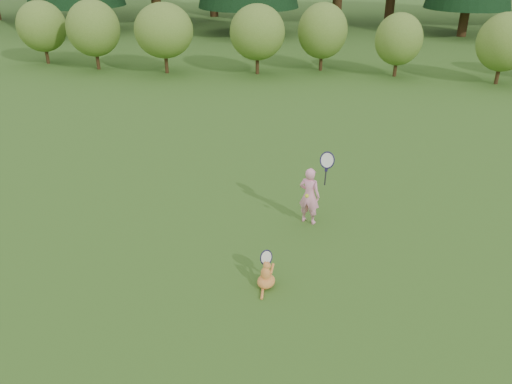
# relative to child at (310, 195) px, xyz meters

# --- Properties ---
(ground) EXTENTS (100.00, 100.00, 0.00)m
(ground) POSITION_rel_child_xyz_m (-1.17, -1.05, -0.58)
(ground) COLOR #234F16
(ground) RESTS_ON ground
(shrub_row) EXTENTS (28.00, 3.00, 2.80)m
(shrub_row) POSITION_rel_child_xyz_m (-1.17, 11.95, 0.82)
(shrub_row) COLOR #4E6D22
(shrub_row) RESTS_ON ground
(child) EXTENTS (0.66, 0.46, 1.64)m
(child) POSITION_rel_child_xyz_m (0.00, 0.00, 0.00)
(child) COLOR pink
(child) RESTS_ON ground
(cat) EXTENTS (0.44, 0.65, 0.61)m
(cat) POSITION_rel_child_xyz_m (-0.60, -2.04, -0.35)
(cat) COLOR #CD5927
(cat) RESTS_ON ground
(tennis_ball) EXTENTS (0.07, 0.07, 0.07)m
(tennis_ball) POSITION_rel_child_xyz_m (-0.05, -0.17, 0.06)
(tennis_ball) COLOR #B7D819
(tennis_ball) RESTS_ON ground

